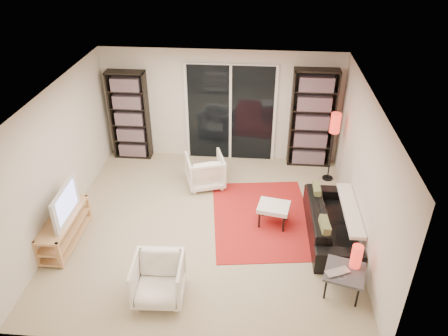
{
  "coord_description": "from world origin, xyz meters",
  "views": [
    {
      "loc": [
        0.8,
        -6.02,
        4.8
      ],
      "look_at": [
        0.25,
        0.3,
        1.0
      ],
      "focal_mm": 35.0,
      "sensor_mm": 36.0,
      "label": 1
    }
  ],
  "objects_px": {
    "bookshelf_right": "(312,119)",
    "ottoman": "(274,208)",
    "bookshelf_left": "(130,116)",
    "sofa": "(332,222)",
    "side_table": "(345,273)",
    "floor_lamp": "(334,130)",
    "tv_stand": "(64,229)",
    "armchair_back": "(205,170)",
    "armchair_front": "(158,280)"
  },
  "relations": [
    {
      "from": "armchair_back",
      "to": "bookshelf_right",
      "type": "bearing_deg",
      "value": -171.06
    },
    {
      "from": "bookshelf_left",
      "to": "ottoman",
      "type": "xyz_separation_m",
      "value": [
        3.08,
        -2.2,
        -0.63
      ]
    },
    {
      "from": "side_table",
      "to": "armchair_front",
      "type": "bearing_deg",
      "value": -172.99
    },
    {
      "from": "sofa",
      "to": "side_table",
      "type": "height_order",
      "value": "sofa"
    },
    {
      "from": "bookshelf_right",
      "to": "floor_lamp",
      "type": "relative_size",
      "value": 1.44
    },
    {
      "from": "tv_stand",
      "to": "side_table",
      "type": "height_order",
      "value": "tv_stand"
    },
    {
      "from": "tv_stand",
      "to": "ottoman",
      "type": "xyz_separation_m",
      "value": [
        3.43,
        0.77,
        0.08
      ]
    },
    {
      "from": "tv_stand",
      "to": "sofa",
      "type": "relative_size",
      "value": 0.69
    },
    {
      "from": "tv_stand",
      "to": "ottoman",
      "type": "bearing_deg",
      "value": 12.56
    },
    {
      "from": "armchair_front",
      "to": "ottoman",
      "type": "distance_m",
      "value": 2.44
    },
    {
      "from": "floor_lamp",
      "to": "sofa",
      "type": "bearing_deg",
      "value": -95.42
    },
    {
      "from": "bookshelf_left",
      "to": "armchair_back",
      "type": "bearing_deg",
      "value": -30.99
    },
    {
      "from": "side_table",
      "to": "floor_lamp",
      "type": "xyz_separation_m",
      "value": [
        0.16,
        3.09,
        0.76
      ]
    },
    {
      "from": "bookshelf_right",
      "to": "ottoman",
      "type": "distance_m",
      "value": 2.44
    },
    {
      "from": "sofa",
      "to": "armchair_back",
      "type": "distance_m",
      "value": 2.69
    },
    {
      "from": "sofa",
      "to": "floor_lamp",
      "type": "relative_size",
      "value": 1.33
    },
    {
      "from": "bookshelf_left",
      "to": "armchair_back",
      "type": "relative_size",
      "value": 2.7
    },
    {
      "from": "ottoman",
      "to": "side_table",
      "type": "relative_size",
      "value": 0.9
    },
    {
      "from": "armchair_front",
      "to": "floor_lamp",
      "type": "relative_size",
      "value": 0.49
    },
    {
      "from": "side_table",
      "to": "ottoman",
      "type": "bearing_deg",
      "value": 123.27
    },
    {
      "from": "armchair_back",
      "to": "floor_lamp",
      "type": "bearing_deg",
      "value": 172.6
    },
    {
      "from": "side_table",
      "to": "floor_lamp",
      "type": "distance_m",
      "value": 3.19
    },
    {
      "from": "sofa",
      "to": "armchair_back",
      "type": "relative_size",
      "value": 2.67
    },
    {
      "from": "bookshelf_right",
      "to": "ottoman",
      "type": "height_order",
      "value": "bookshelf_right"
    },
    {
      "from": "tv_stand",
      "to": "floor_lamp",
      "type": "relative_size",
      "value": 0.91
    },
    {
      "from": "bookshelf_left",
      "to": "ottoman",
      "type": "relative_size",
      "value": 3.25
    },
    {
      "from": "tv_stand",
      "to": "armchair_front",
      "type": "height_order",
      "value": "armchair_front"
    },
    {
      "from": "sofa",
      "to": "ottoman",
      "type": "distance_m",
      "value": 0.99
    },
    {
      "from": "bookshelf_right",
      "to": "side_table",
      "type": "bearing_deg",
      "value": -86.76
    },
    {
      "from": "floor_lamp",
      "to": "side_table",
      "type": "bearing_deg",
      "value": -92.88
    },
    {
      "from": "side_table",
      "to": "floor_lamp",
      "type": "relative_size",
      "value": 0.46
    },
    {
      "from": "armchair_back",
      "to": "side_table",
      "type": "relative_size",
      "value": 1.08
    },
    {
      "from": "bookshelf_left",
      "to": "tv_stand",
      "type": "height_order",
      "value": "bookshelf_left"
    },
    {
      "from": "bookshelf_left",
      "to": "sofa",
      "type": "bearing_deg",
      "value": -31.01
    },
    {
      "from": "sofa",
      "to": "ottoman",
      "type": "bearing_deg",
      "value": 75.92
    },
    {
      "from": "tv_stand",
      "to": "bookshelf_right",
      "type": "bearing_deg",
      "value": 35.19
    },
    {
      "from": "armchair_back",
      "to": "side_table",
      "type": "height_order",
      "value": "armchair_back"
    },
    {
      "from": "floor_lamp",
      "to": "tv_stand",
      "type": "bearing_deg",
      "value": -152.72
    },
    {
      "from": "bookshelf_left",
      "to": "bookshelf_right",
      "type": "height_order",
      "value": "bookshelf_right"
    },
    {
      "from": "bookshelf_right",
      "to": "side_table",
      "type": "relative_size",
      "value": 3.13
    },
    {
      "from": "sofa",
      "to": "side_table",
      "type": "xyz_separation_m",
      "value": [
        0.02,
        -1.27,
        0.08
      ]
    },
    {
      "from": "bookshelf_right",
      "to": "floor_lamp",
      "type": "xyz_separation_m",
      "value": [
        0.37,
        -0.61,
        0.07
      ]
    },
    {
      "from": "armchair_back",
      "to": "ottoman",
      "type": "relative_size",
      "value": 1.2
    },
    {
      "from": "tv_stand",
      "to": "armchair_front",
      "type": "distance_m",
      "value": 2.09
    },
    {
      "from": "armchair_back",
      "to": "side_table",
      "type": "xyz_separation_m",
      "value": [
        2.32,
        -2.66,
        0.03
      ]
    },
    {
      "from": "bookshelf_right",
      "to": "armchair_back",
      "type": "height_order",
      "value": "bookshelf_right"
    },
    {
      "from": "armchair_back",
      "to": "ottoman",
      "type": "height_order",
      "value": "armchair_back"
    },
    {
      "from": "armchair_front",
      "to": "armchair_back",
      "type": "bearing_deg",
      "value": 81.7
    },
    {
      "from": "sofa",
      "to": "floor_lamp",
      "type": "height_order",
      "value": "floor_lamp"
    },
    {
      "from": "armchair_back",
      "to": "floor_lamp",
      "type": "xyz_separation_m",
      "value": [
        2.48,
        0.44,
        0.79
      ]
    }
  ]
}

